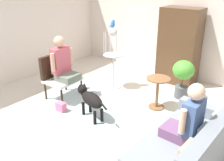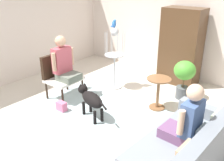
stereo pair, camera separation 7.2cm
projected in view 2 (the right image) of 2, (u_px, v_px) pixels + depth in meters
The scene contains 15 objects.
ground_plane at pixel (112, 122), 4.48m from camera, with size 7.38×7.38×0.00m, color beige.
back_wall at pixel (186, 27), 6.04m from camera, with size 6.75×0.12×2.62m, color silver.
left_wall at pixel (20, 27), 6.00m from camera, with size 0.12×6.28×2.62m, color silver.
area_rug at pixel (100, 122), 4.47m from camera, with size 3.19×2.34×0.01m, color #9EB2B7.
couch at pixel (187, 149), 3.32m from camera, with size 0.98×1.80×0.81m.
armchair at pixel (60, 73), 5.27m from camera, with size 0.62×0.71×0.94m.
person_on_couch at pixel (187, 119), 3.15m from camera, with size 0.49×0.51×0.84m.
person_on_armchair at pixel (64, 62), 5.07m from camera, with size 0.50×0.57×0.91m.
round_end_table at pixel (158, 90), 4.80m from camera, with size 0.47×0.47×0.65m.
dog at pixel (91, 99), 4.50m from camera, with size 0.88×0.41×0.58m.
bird_cage_stand at pixel (115, 55), 5.58m from camera, with size 0.45×0.45×1.42m.
parrot at pixel (114, 24), 5.31m from camera, with size 0.17×0.10×0.18m.
potted_plant at pixel (184, 75), 5.15m from camera, with size 0.45×0.45×0.85m.
armoire_cabinet at pixel (181, 47), 5.84m from camera, with size 0.91×0.56×1.81m, color #4C331E.
handbag at pixel (61, 106), 4.82m from camera, with size 0.20×0.12×0.18m, color #D8668C.
Camera 2 is at (2.42, -2.97, 2.44)m, focal length 39.35 mm.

